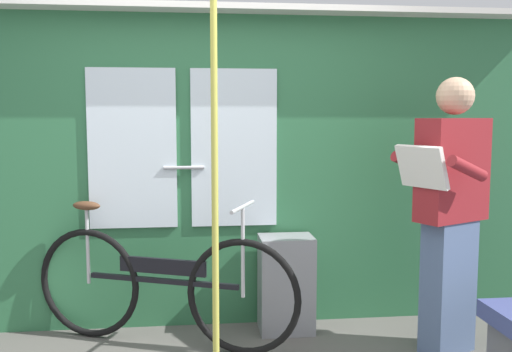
{
  "coord_description": "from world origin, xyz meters",
  "views": [
    {
      "loc": [
        -0.14,
        -2.78,
        1.5
      ],
      "look_at": [
        0.24,
        0.63,
        1.14
      ],
      "focal_mm": 39.93,
      "sensor_mm": 36.0,
      "label": 1
    }
  ],
  "objects_px": {
    "passenger_reading_newspaper": "(450,210)",
    "handrail_pole": "(215,193)",
    "trash_bin_by_wall": "(286,284)",
    "bicycle_near_door": "(162,286)"
  },
  "relations": [
    {
      "from": "handrail_pole",
      "to": "bicycle_near_door",
      "type": "bearing_deg",
      "value": 115.22
    },
    {
      "from": "passenger_reading_newspaper",
      "to": "handrail_pole",
      "type": "bearing_deg",
      "value": -11.5
    },
    {
      "from": "trash_bin_by_wall",
      "to": "handrail_pole",
      "type": "distance_m",
      "value": 1.25
    },
    {
      "from": "trash_bin_by_wall",
      "to": "bicycle_near_door",
      "type": "bearing_deg",
      "value": -169.38
    },
    {
      "from": "bicycle_near_door",
      "to": "passenger_reading_newspaper",
      "type": "xyz_separation_m",
      "value": [
        1.8,
        -0.31,
        0.52
      ]
    },
    {
      "from": "passenger_reading_newspaper",
      "to": "trash_bin_by_wall",
      "type": "height_order",
      "value": "passenger_reading_newspaper"
    },
    {
      "from": "bicycle_near_door",
      "to": "passenger_reading_newspaper",
      "type": "bearing_deg",
      "value": 12.61
    },
    {
      "from": "passenger_reading_newspaper",
      "to": "handrail_pole",
      "type": "distance_m",
      "value": 1.54
    },
    {
      "from": "bicycle_near_door",
      "to": "trash_bin_by_wall",
      "type": "xyz_separation_m",
      "value": [
        0.85,
        0.16,
        -0.06
      ]
    },
    {
      "from": "passenger_reading_newspaper",
      "to": "bicycle_near_door",
      "type": "bearing_deg",
      "value": -35.6
    }
  ]
}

